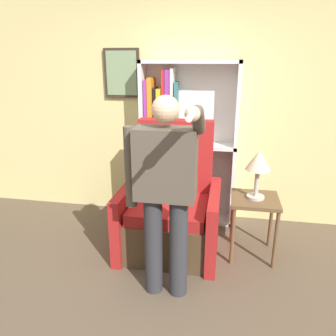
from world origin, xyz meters
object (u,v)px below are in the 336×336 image
table_lamp (258,163)px  side_table (254,208)px  armchair (171,212)px  bookcase (176,148)px  person_standing (165,188)px

table_lamp → side_table: bearing=-116.6°
side_table → table_lamp: table_lamp is taller
armchair → side_table: (0.83, -0.02, 0.12)m
side_table → bookcase: bearing=142.0°
bookcase → armchair: bookcase is taller
armchair → side_table: size_ratio=2.10×
person_standing → side_table: (0.75, 0.71, -0.44)m
person_standing → armchair: bearing=96.2°
armchair → table_lamp: 1.01m
armchair → person_standing: person_standing is taller
armchair → person_standing: (0.08, -0.73, 0.56)m
armchair → person_standing: bearing=-83.8°
bookcase → side_table: (0.89, -0.69, -0.39)m
bookcase → table_lamp: size_ratio=3.94×
side_table → table_lamp: 0.46m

